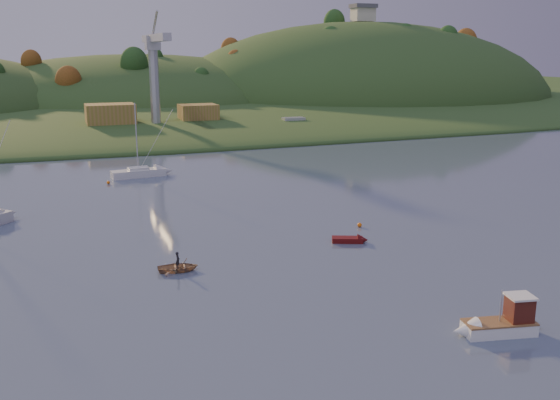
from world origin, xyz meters
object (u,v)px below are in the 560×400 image
object	(u,v)px
canoe	(178,267)
red_tender	(354,240)
fishing_boat	(494,324)
sailboat_far	(138,172)

from	to	relation	value
canoe	red_tender	distance (m)	18.90
red_tender	fishing_boat	bearing A→B (deg)	-69.33
fishing_boat	sailboat_far	world-z (taller)	sailboat_far
sailboat_far	red_tender	bearing A→B (deg)	-75.92
fishing_boat	sailboat_far	xyz separation A→B (m)	(-15.13, 65.01, -0.08)
fishing_boat	red_tender	size ratio (longest dim) A/B	1.56
canoe	fishing_boat	bearing A→B (deg)	-131.45
fishing_boat	red_tender	xyz separation A→B (m)	(0.80, 22.60, -0.56)
fishing_boat	sailboat_far	distance (m)	66.75
sailboat_far	canoe	size ratio (longest dim) A/B	3.18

